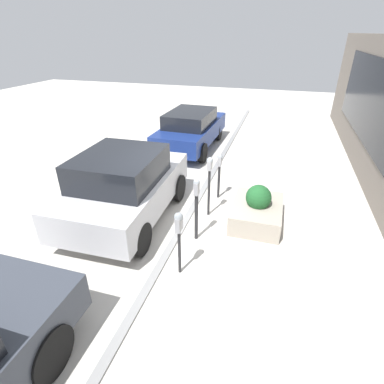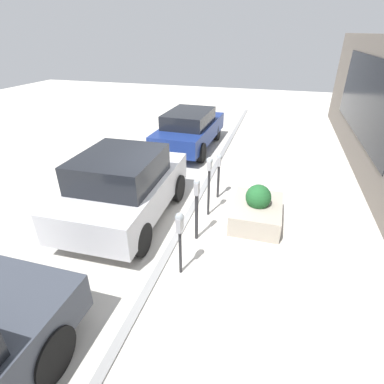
% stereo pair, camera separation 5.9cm
% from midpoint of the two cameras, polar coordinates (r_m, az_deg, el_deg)
% --- Properties ---
extents(ground_plane, '(40.00, 40.00, 0.00)m').
position_cam_midpoint_polar(ground_plane, '(7.27, -1.13, -6.15)').
color(ground_plane, beige).
extents(curb_strip, '(24.50, 0.16, 0.04)m').
position_cam_midpoint_polar(curb_strip, '(7.28, -1.74, -5.92)').
color(curb_strip, gray).
rests_on(curb_strip, ground_plane).
extents(parking_meter_nearest, '(0.19, 0.17, 1.34)m').
position_cam_midpoint_polar(parking_meter_nearest, '(5.37, -2.67, -7.05)').
color(parking_meter_nearest, '#232326').
rests_on(parking_meter_nearest, ground_plane).
extents(parking_meter_second, '(0.16, 0.14, 1.47)m').
position_cam_midpoint_polar(parking_meter_second, '(6.31, 0.63, -1.94)').
color(parking_meter_second, '#232326').
rests_on(parking_meter_second, ground_plane).
extents(parking_meter_middle, '(0.18, 0.15, 1.55)m').
position_cam_midpoint_polar(parking_meter_middle, '(7.12, 3.06, 3.28)').
color(parking_meter_middle, '#232326').
rests_on(parking_meter_middle, ground_plane).
extents(parking_meter_fourth, '(0.17, 0.14, 1.28)m').
position_cam_midpoint_polar(parking_meter_fourth, '(8.05, 4.92, 4.51)').
color(parking_meter_fourth, '#232326').
rests_on(parking_meter_fourth, ground_plane).
extents(planter_box, '(1.57, 1.15, 0.98)m').
position_cam_midpoint_polar(planter_box, '(7.35, 12.01, -3.36)').
color(planter_box, '#A39989').
rests_on(planter_box, ground_plane).
extents(parked_car_middle, '(3.88, 2.05, 1.72)m').
position_cam_midpoint_polar(parked_car_middle, '(7.26, -13.02, 1.08)').
color(parked_car_middle, '#B7B7BC').
rests_on(parked_car_middle, ground_plane).
extents(parked_car_rear, '(4.29, 1.86, 1.49)m').
position_cam_midpoint_polar(parked_car_rear, '(11.84, -0.56, 11.97)').
color(parked_car_rear, navy).
rests_on(parked_car_rear, ground_plane).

